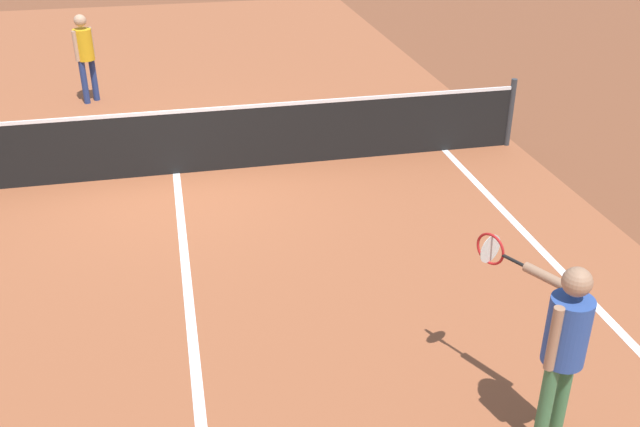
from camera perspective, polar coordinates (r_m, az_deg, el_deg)
The scene contains 6 objects.
ground_plane at distance 10.57m, azimuth -11.35°, elevation 3.13°, with size 60.00×60.00×0.00m, color brown.
court_surface_inbounds at distance 10.57m, azimuth -11.35°, elevation 3.13°, with size 10.62×24.40×0.00m, color #9E5433.
line_center_service at distance 7.76m, azimuth -10.43°, elevation -6.44°, with size 0.10×6.40×0.01m, color white.
net at distance 10.38m, azimuth -11.60°, elevation 5.60°, with size 10.37×0.09×1.07m.
player_near at distance 5.71m, azimuth 18.74°, elevation -9.26°, with size 0.55×1.16×1.61m.
player_far at distance 13.72m, azimuth -18.22°, elevation 12.27°, with size 0.33×0.32×1.58m.
Camera 1 is at (0.01, -9.66, 4.29)m, focal length 40.25 mm.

